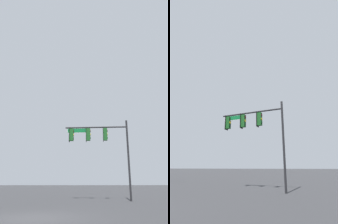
# 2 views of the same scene
# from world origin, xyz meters

# --- Properties ---
(ground_plane) EXTENTS (400.00, 400.00, 0.00)m
(ground_plane) POSITION_xyz_m (0.00, 0.00, 0.00)
(ground_plane) COLOR #38383A
(signal_pole_near) EXTENTS (5.62, 1.20, 6.89)m
(signal_pole_near) POSITION_xyz_m (-4.29, -8.97, 5.18)
(signal_pole_near) COLOR black
(signal_pole_near) RESTS_ON ground_plane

